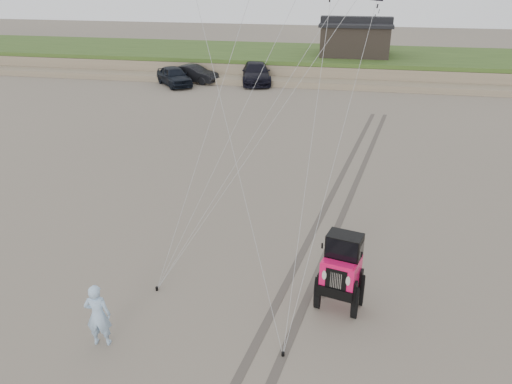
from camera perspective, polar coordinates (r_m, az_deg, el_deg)
ground at (r=14.41m, az=-0.71°, el=-14.52°), size 160.00×160.00×0.00m
dune_ridge at (r=49.23m, az=8.66°, el=14.36°), size 160.00×14.25×1.73m
cabin at (r=48.33m, az=11.28°, el=16.90°), size 6.40×5.40×3.35m
truck_a at (r=43.29m, az=-9.34°, el=12.94°), size 4.42×4.76×1.58m
truck_b at (r=44.35m, az=-7.16°, el=13.25°), size 4.65×2.59×1.45m
truck_c at (r=43.80m, az=-0.02°, el=13.46°), size 3.70×6.24×1.70m
jeep at (r=14.57m, az=9.59°, el=-9.91°), size 3.24×5.32×1.85m
man at (r=13.75m, az=-17.61°, el=-13.27°), size 0.73×0.54×1.81m
stake_main at (r=15.83m, az=-11.27°, el=-10.78°), size 0.08×0.08×0.12m
stake_aux at (r=13.33m, az=3.10°, el=-18.01°), size 0.08×0.08×0.12m
tire_tracks at (r=21.02m, az=9.20°, el=-1.51°), size 5.22×29.74×0.01m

